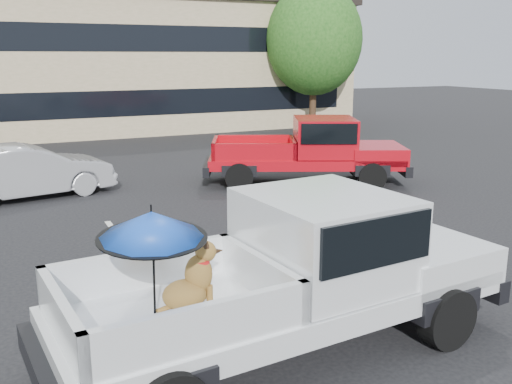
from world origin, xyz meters
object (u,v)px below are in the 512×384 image
(tree_right, at_px, (314,40))
(red_pickup, at_px, (318,148))
(silver_pickup, at_px, (306,264))
(tree_back, at_px, (195,39))
(silver_sedan, at_px, (29,171))

(tree_right, relative_size, red_pickup, 1.16)
(tree_right, relative_size, silver_pickup, 1.16)
(tree_back, relative_size, silver_sedan, 1.75)
(tree_back, xyz_separation_m, silver_pickup, (-7.86, -25.97, -3.36))
(red_pickup, relative_size, silver_sedan, 1.43)
(tree_right, xyz_separation_m, tree_back, (-3.00, 8.00, 0.20))
(silver_pickup, relative_size, silver_sedan, 1.44)
(tree_back, height_order, silver_sedan, tree_back)
(silver_sedan, bearing_deg, tree_back, -42.01)
(silver_pickup, distance_m, silver_sedan, 9.79)
(tree_right, bearing_deg, tree_back, 110.56)
(tree_back, distance_m, red_pickup, 18.72)
(silver_pickup, xyz_separation_m, red_pickup, (4.95, 7.80, -0.05))
(red_pickup, bearing_deg, silver_pickup, -97.50)
(tree_right, height_order, silver_sedan, tree_right)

